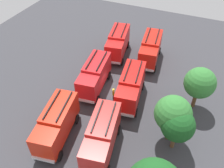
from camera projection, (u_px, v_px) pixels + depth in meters
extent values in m
plane|color=#38383D|center=(112.00, 92.00, 31.57)|extent=(54.18, 54.18, 0.00)
cube|color=red|center=(114.00, 51.00, 34.99)|extent=(2.60, 2.85, 2.60)
cube|color=#8C9EAD|center=(113.00, 54.00, 34.02)|extent=(0.45, 2.11, 1.46)
cube|color=red|center=(119.00, 38.00, 37.44)|extent=(5.16, 3.30, 2.90)
cube|color=black|center=(124.00, 30.00, 36.29)|extent=(4.27, 0.88, 0.12)
cube|color=black|center=(115.00, 29.00, 36.52)|extent=(4.27, 0.88, 0.12)
cube|color=silver|center=(112.00, 63.00, 34.88)|extent=(0.61, 2.37, 0.28)
cylinder|color=black|center=(122.00, 62.00, 35.67)|extent=(1.14, 0.54, 1.10)
cylinder|color=black|center=(106.00, 60.00, 36.08)|extent=(1.14, 0.54, 1.10)
cylinder|color=black|center=(128.00, 45.00, 39.24)|extent=(1.14, 0.54, 1.10)
cylinder|color=black|center=(113.00, 43.00, 39.65)|extent=(1.14, 0.54, 1.10)
cube|color=red|center=(88.00, 88.00, 29.10)|extent=(2.50, 2.76, 2.60)
cube|color=#8C9EAD|center=(85.00, 91.00, 28.14)|extent=(0.35, 2.12, 1.46)
cube|color=red|center=(97.00, 70.00, 31.53)|extent=(5.08, 3.08, 2.90)
cube|color=black|center=(102.00, 61.00, 30.34)|extent=(4.30, 0.66, 0.12)
cube|color=black|center=(92.00, 59.00, 30.63)|extent=(4.30, 0.66, 0.12)
cube|color=silver|center=(85.00, 101.00, 29.00)|extent=(0.50, 2.38, 0.28)
cylinder|color=black|center=(97.00, 100.00, 29.74)|extent=(1.14, 0.49, 1.10)
cylinder|color=black|center=(79.00, 96.00, 30.24)|extent=(1.14, 0.49, 1.10)
cylinder|color=black|center=(109.00, 76.00, 33.27)|extent=(1.14, 0.49, 1.10)
cylinder|color=black|center=(92.00, 73.00, 33.76)|extent=(1.14, 0.49, 1.10)
cube|color=red|center=(46.00, 143.00, 23.16)|extent=(2.59, 2.83, 2.60)
cube|color=#8C9EAD|center=(41.00, 150.00, 22.19)|extent=(0.43, 2.11, 1.46)
cube|color=red|center=(60.00, 115.00, 25.61)|extent=(5.15, 3.27, 2.90)
cube|color=black|center=(64.00, 106.00, 24.45)|extent=(4.28, 0.84, 0.12)
cube|color=black|center=(52.00, 104.00, 24.69)|extent=(4.28, 0.84, 0.12)
cube|color=silver|center=(43.00, 160.00, 23.05)|extent=(0.59, 2.38, 0.28)
cylinder|color=black|center=(59.00, 156.00, 23.83)|extent=(1.14, 0.53, 1.10)
cylinder|color=black|center=(37.00, 151.00, 24.25)|extent=(1.14, 0.53, 1.10)
cylinder|color=black|center=(76.00, 119.00, 27.40)|extent=(1.14, 0.53, 1.10)
cylinder|color=black|center=(57.00, 115.00, 27.82)|extent=(1.14, 0.53, 1.10)
cube|color=red|center=(148.00, 58.00, 33.71)|extent=(2.49, 2.75, 2.60)
cube|color=#8C9EAD|center=(147.00, 61.00, 32.75)|extent=(0.34, 2.12, 1.46)
cube|color=red|center=(152.00, 44.00, 36.13)|extent=(5.07, 3.07, 2.90)
cube|color=black|center=(158.00, 36.00, 34.94)|extent=(4.30, 0.65, 0.12)
cube|color=black|center=(148.00, 35.00, 35.23)|extent=(4.30, 0.65, 0.12)
cube|color=silver|center=(145.00, 70.00, 33.61)|extent=(0.49, 2.38, 0.28)
cylinder|color=black|center=(155.00, 69.00, 34.34)|extent=(1.13, 0.48, 1.10)
cylinder|color=black|center=(138.00, 66.00, 34.84)|extent=(1.13, 0.48, 1.10)
cylinder|color=black|center=(159.00, 51.00, 37.87)|extent=(1.13, 0.48, 1.10)
cylinder|color=black|center=(144.00, 49.00, 38.37)|extent=(1.13, 0.48, 1.10)
cube|color=red|center=(126.00, 100.00, 27.46)|extent=(2.54, 2.79, 2.60)
cube|color=#8C9EAD|center=(125.00, 105.00, 26.49)|extent=(0.38, 2.11, 1.46)
cube|color=red|center=(133.00, 80.00, 29.89)|extent=(5.11, 3.16, 2.90)
cube|color=black|center=(139.00, 71.00, 28.72)|extent=(4.29, 0.74, 0.12)
cube|color=black|center=(128.00, 69.00, 28.99)|extent=(4.29, 0.74, 0.12)
cube|color=silver|center=(124.00, 115.00, 27.35)|extent=(0.54, 2.38, 0.28)
cylinder|color=black|center=(136.00, 113.00, 28.11)|extent=(1.14, 0.50, 1.10)
cylinder|color=black|center=(116.00, 109.00, 28.58)|extent=(1.14, 0.50, 1.10)
cylinder|color=black|center=(142.00, 86.00, 31.65)|extent=(1.14, 0.50, 1.10)
cylinder|color=black|center=(125.00, 83.00, 32.12)|extent=(1.14, 0.50, 1.10)
cube|color=red|center=(95.00, 157.00, 21.98)|extent=(2.60, 2.84, 2.60)
cube|color=#8C9EAD|center=(91.00, 165.00, 21.00)|extent=(0.44, 2.11, 1.46)
cube|color=red|center=(104.00, 127.00, 24.43)|extent=(5.16, 3.29, 2.90)
cube|color=black|center=(111.00, 118.00, 23.27)|extent=(4.28, 0.86, 0.12)
cube|color=black|center=(97.00, 115.00, 23.51)|extent=(4.28, 0.86, 0.12)
cylinder|color=black|center=(83.00, 165.00, 23.07)|extent=(1.14, 0.53, 1.10)
cylinder|color=black|center=(118.00, 130.00, 26.22)|extent=(1.14, 0.53, 1.10)
cylinder|color=black|center=(97.00, 126.00, 26.64)|extent=(1.14, 0.53, 1.10)
cylinder|color=black|center=(112.00, 42.00, 40.19)|extent=(0.16, 0.16, 0.81)
cylinder|color=black|center=(113.00, 41.00, 40.31)|extent=(0.16, 0.16, 0.81)
cube|color=gold|center=(112.00, 38.00, 39.75)|extent=(0.47, 0.35, 0.71)
sphere|color=beige|center=(112.00, 35.00, 39.44)|extent=(0.23, 0.23, 0.23)
cylinder|color=gold|center=(112.00, 35.00, 39.38)|extent=(0.29, 0.29, 0.07)
cylinder|color=black|center=(113.00, 97.00, 30.31)|extent=(0.16, 0.16, 0.76)
cylinder|color=black|center=(113.00, 96.00, 30.47)|extent=(0.16, 0.16, 0.76)
cube|color=gold|center=(113.00, 92.00, 29.92)|extent=(0.48, 0.40, 0.66)
sphere|color=brown|center=(113.00, 90.00, 29.63)|extent=(0.21, 0.21, 0.21)
cylinder|color=gold|center=(113.00, 89.00, 29.58)|extent=(0.27, 0.27, 0.06)
cylinder|color=brown|center=(194.00, 99.00, 28.92)|extent=(0.45, 0.45, 2.27)
sphere|color=#337A33|center=(200.00, 83.00, 27.15)|extent=(3.63, 3.63, 3.63)
cylinder|color=brown|center=(169.00, 131.00, 25.33)|extent=(0.47, 0.47, 2.35)
sphere|color=#337A33|center=(173.00, 114.00, 23.49)|extent=(3.76, 3.76, 3.76)
cylinder|color=brown|center=(173.00, 140.00, 24.60)|extent=(0.42, 0.42, 2.10)
sphere|color=#19511E|center=(178.00, 125.00, 22.95)|extent=(3.37, 3.37, 3.37)
cone|color=#F2600C|center=(111.00, 40.00, 40.89)|extent=(0.43, 0.43, 0.61)
cone|color=#F2600C|center=(83.00, 73.00, 34.10)|extent=(0.46, 0.46, 0.65)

